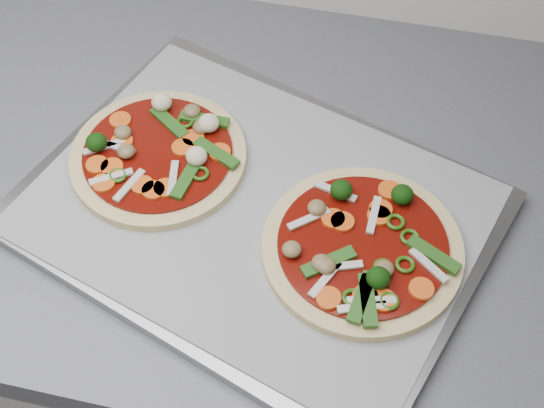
# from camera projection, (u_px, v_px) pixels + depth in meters

# --- Properties ---
(base_cabinet) EXTENTS (3.60, 0.60, 0.86)m
(base_cabinet) POSITION_uv_depth(u_px,v_px,m) (203.00, 341.00, 1.26)
(base_cabinet) COLOR beige
(base_cabinet) RESTS_ON ground
(countertop) EXTENTS (3.60, 0.60, 0.04)m
(countertop) POSITION_uv_depth(u_px,v_px,m) (176.00, 170.00, 0.89)
(countertop) COLOR slate
(countertop) RESTS_ON base_cabinet
(baking_tray) EXTENTS (0.57, 0.50, 0.02)m
(baking_tray) POSITION_uv_depth(u_px,v_px,m) (255.00, 213.00, 0.82)
(baking_tray) COLOR gray
(baking_tray) RESTS_ON countertop
(parchment) EXTENTS (0.54, 0.46, 0.00)m
(parchment) POSITION_uv_depth(u_px,v_px,m) (255.00, 208.00, 0.82)
(parchment) COLOR gray
(parchment) RESTS_ON baking_tray
(pizza_left) EXTENTS (0.24, 0.24, 0.03)m
(pizza_left) POSITION_uv_depth(u_px,v_px,m) (159.00, 153.00, 0.85)
(pizza_left) COLOR tan
(pizza_left) RESTS_ON parchment
(pizza_right) EXTENTS (0.26, 0.26, 0.04)m
(pizza_right) POSITION_uv_depth(u_px,v_px,m) (362.00, 247.00, 0.77)
(pizza_right) COLOR tan
(pizza_right) RESTS_ON parchment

